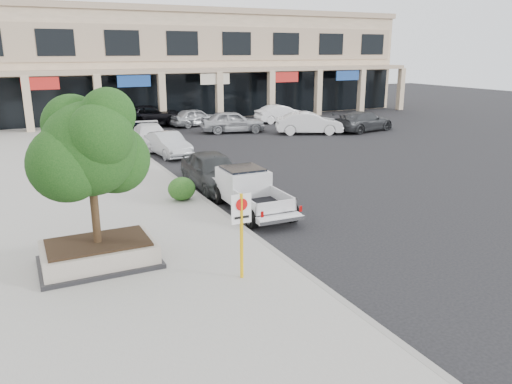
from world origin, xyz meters
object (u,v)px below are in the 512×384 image
Objects in this scene: planter_tree at (94,148)px; pickup_truck at (252,192)px; lot_car_e at (195,117)px; no_parking_sign at (241,224)px; curb_car_b at (168,144)px; lot_car_c at (364,121)px; planter at (99,253)px; lot_car_b at (309,123)px; lot_car_d at (151,116)px; lot_car_f at (281,114)px; curb_car_a at (213,171)px; curb_car_d at (134,124)px; curb_car_c at (151,136)px; lot_car_a at (233,122)px.

pickup_truck is (5.94, 2.60, -2.64)m from planter_tree.
pickup_truck is 1.18× the size of lot_car_e.
lot_car_e is (8.35, 27.38, -0.92)m from no_parking_sign.
lot_car_e is at bearing 56.99° from curb_car_b.
lot_car_c is at bearing 45.54° from no_parking_sign.
no_parking_sign is (3.23, -2.52, 1.16)m from planter.
lot_car_c is at bearing -74.95° from lot_car_b.
lot_car_e is at bearing -102.39° from lot_car_d.
lot_car_e is at bearing 82.78° from lot_car_f.
no_parking_sign is at bearing 151.26° from lot_car_e.
curb_car_a is at bearing -97.78° from curb_car_b.
pickup_truck is at bearing 154.24° from lot_car_e.
curb_car_a is (-0.10, 3.80, 0.03)m from pickup_truck.
lot_car_b is at bearing 171.92° from lot_car_f.
no_parking_sign is at bearing -91.64° from curb_car_d.
curb_car_d is (0.30, 6.00, -0.05)m from curb_car_c.
lot_car_b is 9.61m from lot_car_e.
lot_car_c reaches higher than curb_car_d.
lot_car_d reaches higher than lot_car_b.
lot_car_c reaches higher than curb_car_b.
curb_car_d reaches higher than planter.
planter_tree is at bearing 143.45° from lot_car_f.
lot_car_f is at bearing 59.58° from pickup_truck.
lot_car_a is 6.61m from lot_car_f.
curb_car_c is at bearing 131.32° from lot_car_e.
planter_tree is 0.84× the size of curb_car_d.
planter_tree reaches higher than curb_car_d.
lot_car_c is (16.18, 10.21, -0.06)m from curb_car_a.
curb_car_d is at bearing 90.29° from pickup_truck.
curb_car_c is 0.83× the size of lot_car_d.
lot_car_b is (11.43, -5.96, 0.13)m from curb_car_d.
lot_car_b is 0.93× the size of lot_car_c.
planter_tree is 18.48m from curb_car_c.
pickup_truck is at bearing 166.09° from lot_car_b.
lot_car_e is at bearing 65.13° from planter_tree.
no_parking_sign reaches higher than lot_car_b.
planter_tree is 9.05m from curb_car_a.
curb_car_b is at bearing 66.56° from planter.
pickup_truck is 22.78m from lot_car_e.
lot_car_d is 10.81m from lot_car_f.
lot_car_d is at bearing 72.55° from planter_tree.
no_parking_sign is at bearing 151.15° from lot_car_f.
curb_car_a is 1.13× the size of lot_car_e.
curb_car_a is 10.91m from curb_car_c.
no_parking_sign reaches higher than lot_car_e.
curb_car_d is 5.44m from lot_car_e.
pickup_truck is 0.83× the size of lot_car_d.
lot_car_f reaches higher than lot_car_e.
lot_car_c is at bearing -139.20° from lot_car_e.
planter_tree is 4.46m from no_parking_sign.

